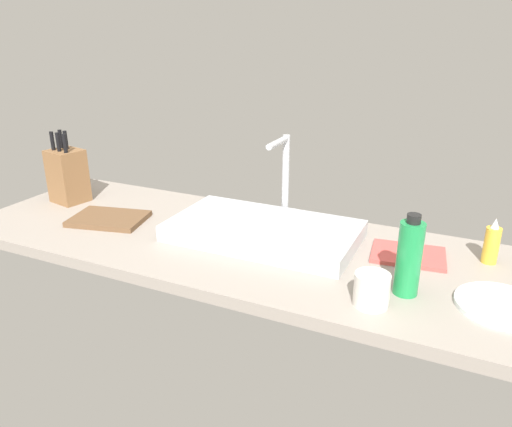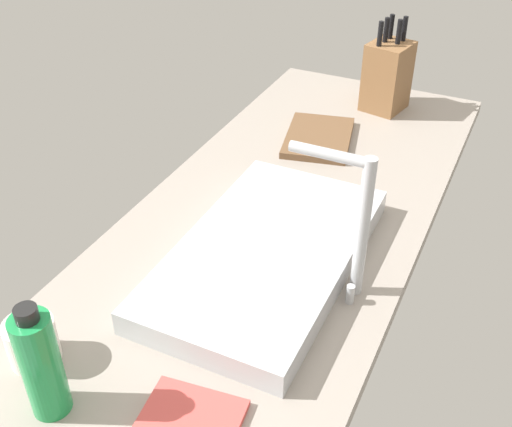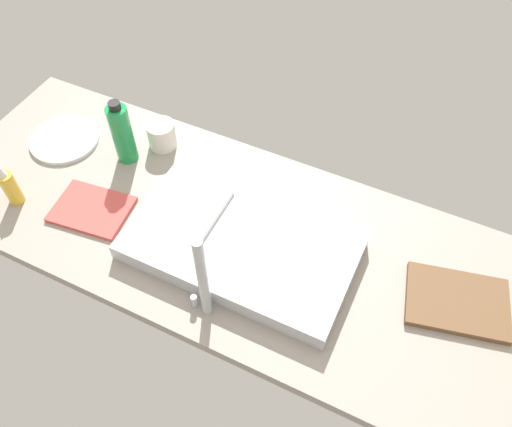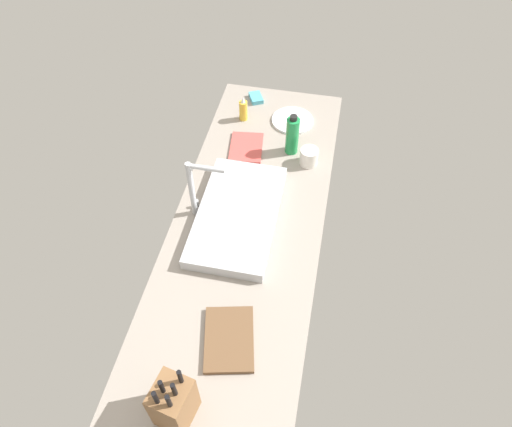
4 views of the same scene
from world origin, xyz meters
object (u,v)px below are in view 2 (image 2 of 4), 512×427
at_px(faucet, 354,215).
at_px(water_bottle, 41,364).
at_px(sink_basin, 267,255).
at_px(coffee_mug, 32,342).
at_px(cutting_board, 319,138).
at_px(knife_block, 387,75).

height_order(faucet, water_bottle, faucet).
distance_m(sink_basin, coffee_mug, 0.47).
relative_size(cutting_board, coffee_mug, 2.87).
bearing_deg(faucet, sink_basin, -89.46).
height_order(cutting_board, coffee_mug, coffee_mug).
height_order(knife_block, coffee_mug, knife_block).
relative_size(water_bottle, coffee_mug, 2.49).
bearing_deg(sink_basin, water_bottle, -18.97).
bearing_deg(knife_block, cutting_board, -9.02).
relative_size(sink_basin, faucet, 1.98).
bearing_deg(coffee_mug, faucet, 133.36).
xyz_separation_m(faucet, coffee_mug, (0.39, -0.42, -0.13)).
bearing_deg(cutting_board, coffee_mug, -9.53).
xyz_separation_m(faucet, water_bottle, (0.46, -0.33, -0.08)).
bearing_deg(cutting_board, knife_block, 159.47).
distance_m(sink_basin, knife_block, 0.82).
relative_size(knife_block, cutting_board, 1.10).
height_order(sink_basin, knife_block, knife_block).
xyz_separation_m(knife_block, cutting_board, (0.27, -0.10, -0.09)).
distance_m(faucet, water_bottle, 0.57).
height_order(sink_basin, faucet, faucet).
bearing_deg(coffee_mug, sink_basin, 147.64).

